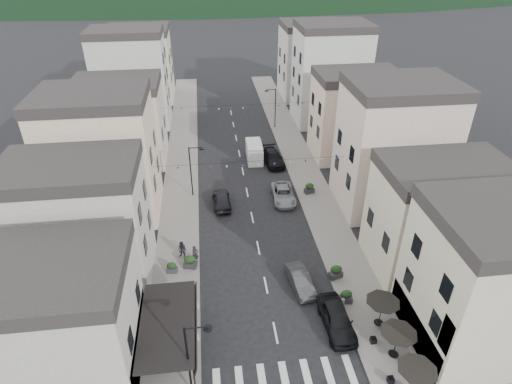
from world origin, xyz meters
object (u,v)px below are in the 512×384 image
(parked_car_d, at_px, (273,158))
(parked_car_e, at_px, (222,199))
(pedestrian_a, at_px, (195,255))
(parked_car_a, at_px, (337,319))
(delivery_van, at_px, (254,151))
(parked_car_c, at_px, (283,194))
(parked_car_b, at_px, (300,280))
(pedestrian_b, at_px, (182,250))

(parked_car_d, relative_size, parked_car_e, 1.17)
(parked_car_d, relative_size, pedestrian_a, 2.97)
(parked_car_a, xyz_separation_m, delivery_van, (-2.80, 28.13, 0.29))
(parked_car_c, bearing_deg, parked_car_a, -85.52)
(parked_car_c, height_order, delivery_van, delivery_van)
(delivery_van, bearing_deg, parked_car_b, -85.76)
(parked_car_b, relative_size, delivery_van, 0.86)
(parked_car_c, xyz_separation_m, parked_car_e, (-6.77, -0.34, 0.06))
(pedestrian_a, bearing_deg, pedestrian_b, 115.11)
(parked_car_a, xyz_separation_m, parked_car_e, (-7.58, 17.65, -0.08))
(parked_car_a, relative_size, delivery_van, 1.02)
(parked_car_e, bearing_deg, parked_car_a, 111.20)
(delivery_van, bearing_deg, parked_car_d, -31.21)
(parked_car_e, distance_m, pedestrian_b, 9.23)
(parked_car_d, height_order, pedestrian_a, pedestrian_a)
(parked_car_a, xyz_separation_m, parked_car_d, (-0.55, 26.66, -0.08))
(parked_car_b, height_order, parked_car_e, parked_car_e)
(parked_car_e, height_order, pedestrian_a, pedestrian_a)
(parked_car_b, distance_m, parked_car_c, 13.54)
(pedestrian_b, bearing_deg, parked_car_e, 91.49)
(delivery_van, bearing_deg, parked_car_c, -77.09)
(parked_car_d, height_order, parked_car_e, same)
(parked_car_d, relative_size, pedestrian_b, 3.08)
(parked_car_a, distance_m, parked_car_d, 26.67)
(delivery_van, distance_m, pedestrian_a, 21.06)
(parked_car_a, relative_size, parked_car_b, 1.18)
(parked_car_a, height_order, pedestrian_b, pedestrian_b)
(parked_car_a, distance_m, delivery_van, 28.27)
(parked_car_c, height_order, pedestrian_b, pedestrian_b)
(parked_car_a, height_order, parked_car_b, parked_car_a)
(parked_car_c, relative_size, pedestrian_b, 2.96)
(parked_car_d, bearing_deg, parked_car_c, -96.71)
(pedestrian_a, bearing_deg, parked_car_d, 32.63)
(delivery_van, height_order, pedestrian_a, delivery_van)
(parked_car_a, bearing_deg, parked_car_c, 90.64)
(pedestrian_b, bearing_deg, parked_car_d, 84.58)
(parked_car_a, height_order, parked_car_e, parked_car_a)
(parked_car_b, height_order, parked_car_d, parked_car_d)
(parked_car_a, height_order, delivery_van, delivery_van)
(parked_car_d, distance_m, delivery_van, 2.71)
(parked_car_a, height_order, pedestrian_a, pedestrian_a)
(parked_car_d, distance_m, parked_car_e, 11.43)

